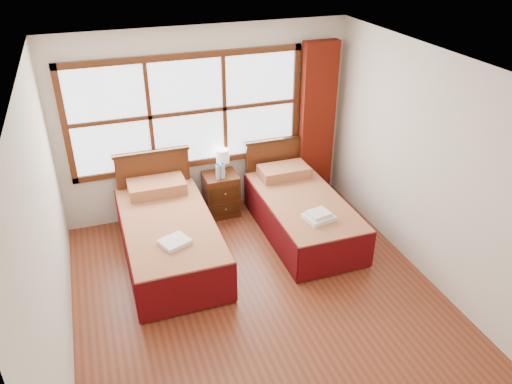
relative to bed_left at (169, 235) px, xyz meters
name	(u,v)px	position (x,y,z in m)	size (l,w,h in m)	color
floor	(262,302)	(0.79, -1.20, -0.32)	(4.50, 4.50, 0.00)	brown
ceiling	(263,71)	(0.79, -1.20, 2.28)	(4.50, 4.50, 0.00)	white
wall_back	(206,123)	(0.79, 1.05, 0.98)	(4.00, 4.00, 0.00)	silver
wall_left	(47,239)	(-1.21, -1.20, 0.98)	(4.50, 4.50, 0.00)	silver
wall_right	(433,172)	(2.79, -1.20, 0.98)	(4.50, 4.50, 0.00)	silver
window	(188,112)	(0.54, 1.02, 1.18)	(3.16, 0.06, 1.56)	white
curtain	(317,122)	(2.39, 0.91, 0.85)	(0.50, 0.16, 2.30)	#65160A
bed_left	(169,235)	(0.00, 0.00, 0.00)	(1.08, 2.10, 1.05)	#351E0B
bed_right	(301,212)	(1.78, 0.00, -0.02)	(1.01, 2.03, 0.98)	#351E0B
nightstand	(221,194)	(0.90, 0.80, -0.01)	(0.46, 0.46, 0.62)	#4F2511
towels_left	(175,242)	(-0.01, -0.56, 0.27)	(0.38, 0.36, 0.05)	white
towels_right	(319,216)	(1.76, -0.57, 0.25)	(0.38, 0.35, 0.10)	white
lamp	(223,156)	(0.96, 0.86, 0.54)	(0.18, 0.18, 0.35)	#C0893D
bottle_near	(218,172)	(0.84, 0.70, 0.40)	(0.06, 0.06, 0.23)	silver
bottle_far	(223,171)	(0.91, 0.70, 0.40)	(0.06, 0.06, 0.24)	silver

